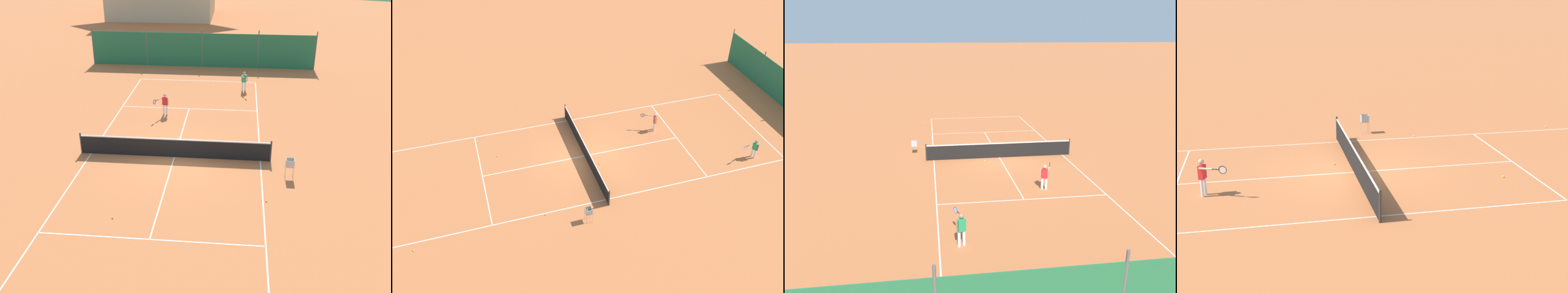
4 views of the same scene
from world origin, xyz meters
TOP-DOWN VIEW (x-y plane):
  - ground_plane at (0.00, 0.00)m, footprint 600.00×600.00m
  - court_line_markings at (0.00, 0.00)m, footprint 8.25×23.85m
  - tennis_net at (0.00, 0.00)m, footprint 9.18×0.08m
  - player_near_baseline at (-1.30, 5.29)m, footprint 0.75×0.97m
  - player_near_service at (3.28, 10.00)m, footprint 0.42×1.11m
  - tennis_ball_far_corner at (4.63, -10.41)m, footprint 0.07×0.07m
  - tennis_ball_by_net_left at (4.23, -3.53)m, footprint 0.07×0.07m
  - tennis_ball_service_box at (-4.51, -9.08)m, footprint 0.07×0.07m
  - tennis_ball_alley_left at (1.03, 0.62)m, footprint 0.07×0.07m
  - tennis_ball_by_net_right at (-1.64, -5.27)m, footprint 0.07×0.07m
  - ball_hopper at (5.31, -1.44)m, footprint 0.36×0.36m

SIDE VIEW (x-z plane):
  - ground_plane at x=0.00m, z-range 0.00..0.00m
  - court_line_markings at x=0.00m, z-range 0.00..0.01m
  - tennis_ball_far_corner at x=4.63m, z-range 0.00..0.07m
  - tennis_ball_by_net_left at x=4.23m, z-range 0.00..0.07m
  - tennis_ball_service_box at x=-4.51m, z-range 0.00..0.07m
  - tennis_ball_alley_left at x=1.03m, z-range 0.00..0.07m
  - tennis_ball_by_net_right at x=-1.64m, z-range 0.00..0.07m
  - tennis_net at x=0.00m, z-range -0.03..1.03m
  - ball_hopper at x=5.31m, z-range 0.21..1.10m
  - player_near_baseline at x=-1.30m, z-range 0.11..1.41m
  - player_near_service at x=3.28m, z-range 0.11..1.41m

